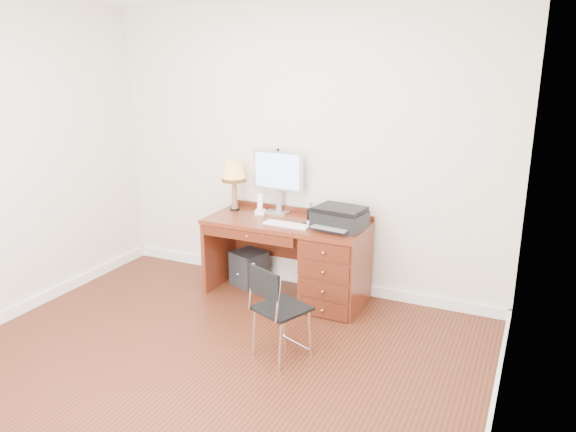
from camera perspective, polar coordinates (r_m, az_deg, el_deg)
The scene contains 12 objects.
ground at distance 4.36m, azimuth -8.21°, elevation -14.85°, with size 4.00×4.00×0.00m, color #3B180D.
room_shell at distance 4.81m, azimuth -4.10°, elevation -10.91°, with size 4.00×4.00×4.00m.
desk at distance 5.18m, azimuth 3.10°, elevation -4.47°, with size 1.50×0.67×0.75m.
monitor at distance 5.37m, azimuth -1.05°, elevation 4.27°, with size 0.52×0.19×0.60m.
keyboard at distance 5.04m, azimuth -0.11°, elevation -0.87°, with size 0.43×0.12×0.02m, color white.
mouse_pad at distance 5.05m, azimuth 2.33°, elevation -0.81°, with size 0.19×0.19×0.04m.
printer at distance 4.96m, azimuth 5.29°, elevation -0.18°, with size 0.47×0.39×0.19m.
leg_lamp at distance 5.49m, azimuth -5.52°, elevation 4.22°, with size 0.24×0.24×0.49m.
phone at distance 5.39m, azimuth -2.84°, elevation 0.79°, with size 0.11×0.11×0.20m.
pen_cup at distance 5.24m, azimuth 2.36°, elevation 0.24°, with size 0.08×0.08×0.10m, color black.
chair at distance 4.20m, azimuth -0.98°, elevation -8.93°, with size 0.46×0.47×0.75m.
equipment_box at distance 5.66m, azimuth -3.95°, elevation -5.29°, with size 0.29×0.29×0.34m, color black.
Camera 1 is at (2.10, -3.10, 2.24)m, focal length 35.00 mm.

